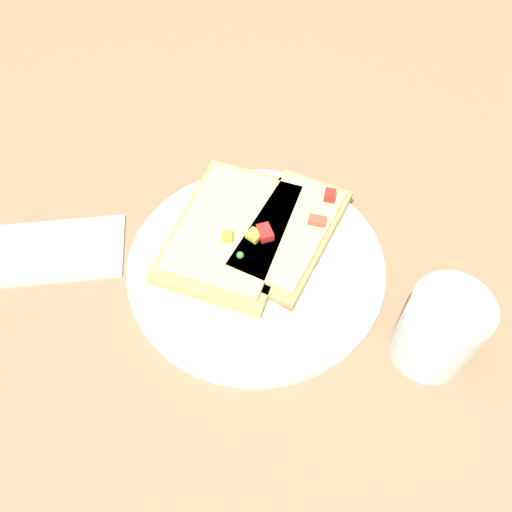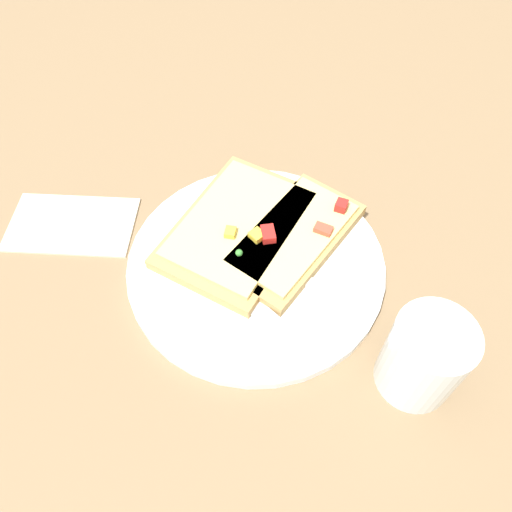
{
  "view_description": "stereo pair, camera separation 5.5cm",
  "coord_description": "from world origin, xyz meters",
  "px_view_note": "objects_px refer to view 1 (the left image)",
  "views": [
    {
      "loc": [
        -0.04,
        -0.32,
        0.47
      ],
      "look_at": [
        0.0,
        0.0,
        0.02
      ],
      "focal_mm": 35.0,
      "sensor_mm": 36.0,
      "label": 1
    },
    {
      "loc": [
        0.02,
        -0.32,
        0.47
      ],
      "look_at": [
        0.0,
        0.0,
        0.02
      ],
      "focal_mm": 35.0,
      "sensor_mm": 36.0,
      "label": 2
    }
  ],
  "objects_px": {
    "napkin": "(58,250)",
    "drinking_glass": "(440,330)",
    "pizza_slice_main": "(234,230)",
    "fork": "(283,256)",
    "pizza_slice_corner": "(289,233)",
    "plate": "(256,264)",
    "knife": "(266,307)"
  },
  "relations": [
    {
      "from": "fork",
      "to": "napkin",
      "type": "xyz_separation_m",
      "value": [
        -0.26,
        0.05,
        -0.01
      ]
    },
    {
      "from": "knife",
      "to": "napkin",
      "type": "height_order",
      "value": "knife"
    },
    {
      "from": "pizza_slice_main",
      "to": "fork",
      "type": "bearing_deg",
      "value": -99.7
    },
    {
      "from": "plate",
      "to": "drinking_glass",
      "type": "bearing_deg",
      "value": -37.23
    },
    {
      "from": "pizza_slice_corner",
      "to": "napkin",
      "type": "bearing_deg",
      "value": -60.84
    },
    {
      "from": "pizza_slice_corner",
      "to": "napkin",
      "type": "xyz_separation_m",
      "value": [
        -0.27,
        0.02,
        -0.02
      ]
    },
    {
      "from": "fork",
      "to": "pizza_slice_main",
      "type": "distance_m",
      "value": 0.06
    },
    {
      "from": "pizza_slice_corner",
      "to": "drinking_glass",
      "type": "xyz_separation_m",
      "value": [
        0.12,
        -0.15,
        0.02
      ]
    },
    {
      "from": "pizza_slice_main",
      "to": "napkin",
      "type": "bearing_deg",
      "value": 113.31
    },
    {
      "from": "napkin",
      "to": "pizza_slice_main",
      "type": "bearing_deg",
      "value": -2.59
    },
    {
      "from": "pizza_slice_main",
      "to": "napkin",
      "type": "height_order",
      "value": "pizza_slice_main"
    },
    {
      "from": "fork",
      "to": "pizza_slice_corner",
      "type": "relative_size",
      "value": 0.8
    },
    {
      "from": "plate",
      "to": "pizza_slice_main",
      "type": "relative_size",
      "value": 1.28
    },
    {
      "from": "plate",
      "to": "napkin",
      "type": "distance_m",
      "value": 0.23
    },
    {
      "from": "knife",
      "to": "pizza_slice_corner",
      "type": "distance_m",
      "value": 0.1
    },
    {
      "from": "fork",
      "to": "drinking_glass",
      "type": "xyz_separation_m",
      "value": [
        0.13,
        -0.12,
        0.03
      ]
    },
    {
      "from": "fork",
      "to": "knife",
      "type": "distance_m",
      "value": 0.07
    },
    {
      "from": "pizza_slice_main",
      "to": "napkin",
      "type": "relative_size",
      "value": 1.51
    },
    {
      "from": "fork",
      "to": "napkin",
      "type": "height_order",
      "value": "fork"
    },
    {
      "from": "knife",
      "to": "drinking_glass",
      "type": "height_order",
      "value": "drinking_glass"
    },
    {
      "from": "napkin",
      "to": "drinking_glass",
      "type": "bearing_deg",
      "value": -23.79
    },
    {
      "from": "drinking_glass",
      "to": "napkin",
      "type": "height_order",
      "value": "drinking_glass"
    },
    {
      "from": "plate",
      "to": "drinking_glass",
      "type": "distance_m",
      "value": 0.21
    },
    {
      "from": "pizza_slice_corner",
      "to": "knife",
      "type": "bearing_deg",
      "value": 11.05
    },
    {
      "from": "fork",
      "to": "drinking_glass",
      "type": "height_order",
      "value": "drinking_glass"
    },
    {
      "from": "plate",
      "to": "knife",
      "type": "bearing_deg",
      "value": -86.48
    },
    {
      "from": "pizza_slice_main",
      "to": "drinking_glass",
      "type": "relative_size",
      "value": 2.43
    },
    {
      "from": "pizza_slice_corner",
      "to": "napkin",
      "type": "height_order",
      "value": "pizza_slice_corner"
    },
    {
      "from": "knife",
      "to": "fork",
      "type": "bearing_deg",
      "value": -71.96
    },
    {
      "from": "plate",
      "to": "pizza_slice_corner",
      "type": "xyz_separation_m",
      "value": [
        0.04,
        0.03,
        0.02
      ]
    },
    {
      "from": "napkin",
      "to": "plate",
      "type": "bearing_deg",
      "value": -12.09
    },
    {
      "from": "drinking_glass",
      "to": "napkin",
      "type": "distance_m",
      "value": 0.43
    }
  ]
}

